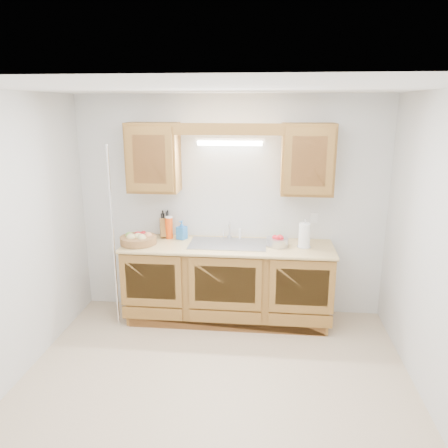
# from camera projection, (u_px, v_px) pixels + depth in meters

# --- Properties ---
(room) EXTENTS (3.52, 3.50, 2.50)m
(room) POSITION_uv_depth(u_px,v_px,m) (214.00, 248.00, 3.55)
(room) COLOR #C4AA8E
(room) RESTS_ON ground
(base_cabinets) EXTENTS (2.20, 0.60, 0.86)m
(base_cabinets) POSITION_uv_depth(u_px,v_px,m) (228.00, 283.00, 4.91)
(base_cabinets) COLOR brown
(base_cabinets) RESTS_ON ground
(countertop) EXTENTS (2.30, 0.63, 0.04)m
(countertop) POSITION_uv_depth(u_px,v_px,m) (228.00, 246.00, 4.79)
(countertop) COLOR tan
(countertop) RESTS_ON base_cabinets
(upper_cabinet_left) EXTENTS (0.55, 0.33, 0.75)m
(upper_cabinet_left) POSITION_uv_depth(u_px,v_px,m) (154.00, 158.00, 4.76)
(upper_cabinet_left) COLOR brown
(upper_cabinet_left) RESTS_ON room
(upper_cabinet_right) EXTENTS (0.55, 0.33, 0.75)m
(upper_cabinet_right) POSITION_uv_depth(u_px,v_px,m) (307.00, 159.00, 4.60)
(upper_cabinet_right) COLOR brown
(upper_cabinet_right) RESTS_ON room
(valance) EXTENTS (2.20, 0.05, 0.12)m
(valance) POSITION_uv_depth(u_px,v_px,m) (228.00, 129.00, 4.46)
(valance) COLOR brown
(valance) RESTS_ON room
(fluorescent_fixture) EXTENTS (0.76, 0.08, 0.08)m
(fluorescent_fixture) POSITION_uv_depth(u_px,v_px,m) (230.00, 142.00, 4.72)
(fluorescent_fixture) COLOR white
(fluorescent_fixture) RESTS_ON room
(sink) EXTENTS (0.84, 0.46, 0.36)m
(sink) POSITION_uv_depth(u_px,v_px,m) (228.00, 250.00, 4.82)
(sink) COLOR #9E9EA3
(sink) RESTS_ON countertop
(wire_shelf_pole) EXTENTS (0.03, 0.03, 2.00)m
(wire_shelf_pole) POSITION_uv_depth(u_px,v_px,m) (113.00, 239.00, 4.63)
(wire_shelf_pole) COLOR silver
(wire_shelf_pole) RESTS_ON ground
(outlet_plate) EXTENTS (0.08, 0.01, 0.12)m
(outlet_plate) POSITION_uv_depth(u_px,v_px,m) (314.00, 218.00, 4.92)
(outlet_plate) COLOR white
(outlet_plate) RESTS_ON room
(fruit_basket) EXTENTS (0.43, 0.43, 0.12)m
(fruit_basket) POSITION_uv_depth(u_px,v_px,m) (138.00, 239.00, 4.80)
(fruit_basket) COLOR #AA7744
(fruit_basket) RESTS_ON countertop
(knife_block) EXTENTS (0.16, 0.20, 0.32)m
(knife_block) POSITION_uv_depth(u_px,v_px,m) (165.00, 227.00, 5.04)
(knife_block) COLOR brown
(knife_block) RESTS_ON countertop
(orange_canister) EXTENTS (0.10, 0.10, 0.25)m
(orange_canister) POSITION_uv_depth(u_px,v_px,m) (169.00, 227.00, 4.99)
(orange_canister) COLOR #F84C0D
(orange_canister) RESTS_ON countertop
(soap_bottle) EXTENTS (0.13, 0.13, 0.22)m
(soap_bottle) POSITION_uv_depth(u_px,v_px,m) (182.00, 230.00, 4.96)
(soap_bottle) COLOR blue
(soap_bottle) RESTS_ON countertop
(sponge) EXTENTS (0.14, 0.11, 0.02)m
(sponge) POSITION_uv_depth(u_px,v_px,m) (277.00, 238.00, 4.97)
(sponge) COLOR #CC333F
(sponge) RESTS_ON countertop
(paper_towel) EXTENTS (0.15, 0.15, 0.32)m
(paper_towel) POSITION_uv_depth(u_px,v_px,m) (304.00, 236.00, 4.66)
(paper_towel) COLOR silver
(paper_towel) RESTS_ON countertop
(apple_bowl) EXTENTS (0.30, 0.30, 0.12)m
(apple_bowl) POSITION_uv_depth(u_px,v_px,m) (278.00, 241.00, 4.72)
(apple_bowl) COLOR silver
(apple_bowl) RESTS_ON countertop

